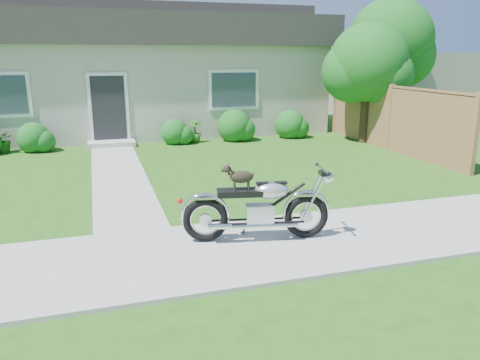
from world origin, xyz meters
name	(u,v)px	position (x,y,z in m)	size (l,w,h in m)	color
ground	(245,248)	(0.00, 0.00, 0.00)	(80.00, 80.00, 0.00)	#235114
sidewalk	(245,247)	(0.00, 0.00, 0.02)	(24.00, 2.20, 0.04)	#9E9B93
walkway	(119,174)	(-1.50, 5.00, 0.01)	(1.20, 8.00, 0.03)	#9E9B93
house	(146,70)	(0.00, 11.99, 2.16)	(12.60, 7.03, 4.50)	#B3AEA1
fence	(390,118)	(6.30, 5.75, 0.94)	(0.12, 6.62, 1.90)	#996D44
tree_near	(373,66)	(6.33, 6.89, 2.36)	(2.49, 2.41, 3.69)	#3D2B1C
tree_far	(394,45)	(8.75, 9.36, 3.04)	(3.10, 3.10, 4.75)	#3D2B1C
shrub_row	(157,131)	(-0.11, 8.50, 0.43)	(10.46, 1.10, 1.10)	#17581A
potted_plant_left	(1,140)	(-4.52, 8.55, 0.37)	(0.67, 0.58, 0.74)	#1D4F15
potted_plant_right	(195,131)	(1.07, 8.55, 0.36)	(0.41, 0.41, 0.73)	#2B631B
motorcycle_with_dog	(259,207)	(0.27, 0.18, 0.55)	(2.20, 0.75, 1.15)	black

